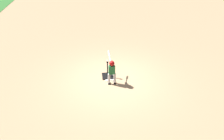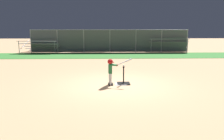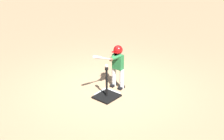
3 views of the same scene
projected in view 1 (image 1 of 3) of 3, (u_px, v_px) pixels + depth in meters
ground_plane at (113, 80)px, 9.23m from camera, size 90.00×90.00×0.00m
home_plate at (110, 78)px, 9.36m from camera, size 0.47×0.47×0.02m
batting_tee at (108, 75)px, 9.41m from camera, size 0.52×0.47×0.73m
batter_child at (112, 69)px, 8.68m from camera, size 0.99×0.34×1.09m
baseball at (107, 61)px, 9.05m from camera, size 0.07×0.07×0.07m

